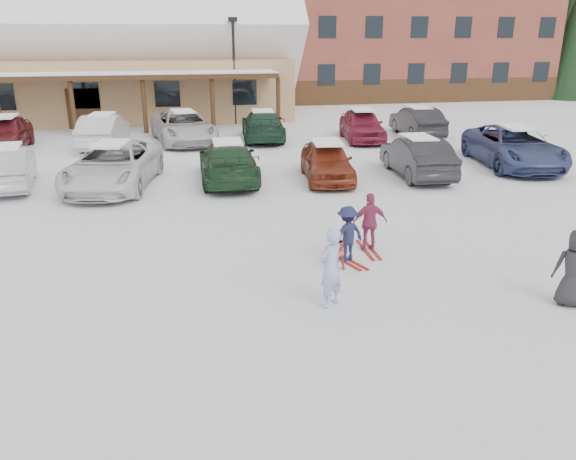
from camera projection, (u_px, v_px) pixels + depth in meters
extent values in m
plane|color=white|center=(283.00, 293.00, 11.49)|extent=(160.00, 160.00, 0.00)
cube|color=tan|center=(61.00, 88.00, 35.22)|extent=(28.00, 10.00, 3.60)
cube|color=#422814|center=(36.00, 77.00, 29.12)|extent=(25.20, 2.60, 0.25)
cube|color=white|center=(53.00, 25.00, 33.99)|extent=(29.12, 9.69, 9.69)
cube|color=brown|center=(386.00, 22.00, 47.61)|extent=(24.00, 14.00, 12.00)
cube|color=brown|center=(203.00, 41.00, 45.31)|extent=(7.00, 12.60, 9.00)
cube|color=#422814|center=(415.00, 91.00, 42.84)|extent=(24.00, 0.10, 1.80)
cylinder|color=black|center=(234.00, 74.00, 32.19)|extent=(0.16, 0.16, 5.67)
cube|color=black|center=(233.00, 19.00, 31.22)|extent=(0.50, 0.25, 0.25)
cylinder|color=black|center=(569.00, 90.00, 46.33)|extent=(0.60, 0.60, 1.32)
cylinder|color=black|center=(261.00, 84.00, 53.17)|extent=(0.60, 0.60, 1.08)
cone|color=black|center=(260.00, 33.00, 51.65)|extent=(3.96, 3.96, 8.10)
cylinder|color=black|center=(517.00, 77.00, 60.01)|extent=(0.60, 0.60, 1.38)
cone|color=black|center=(524.00, 18.00, 58.08)|extent=(5.06, 5.06, 10.35)
imported|color=#98ABD9|center=(331.00, 268.00, 10.69)|extent=(0.69, 0.65, 1.59)
imported|color=#C34C3C|center=(336.00, 250.00, 12.50)|extent=(0.50, 0.43, 0.91)
imported|color=#191D3E|center=(347.00, 234.00, 12.89)|extent=(0.97, 0.75, 1.33)
cube|color=maroon|center=(346.00, 260.00, 13.10)|extent=(0.66, 1.39, 0.03)
imported|color=#9D3158|center=(370.00, 222.00, 13.51)|extent=(0.86, 0.38, 1.45)
cube|color=maroon|center=(369.00, 250.00, 13.74)|extent=(0.24, 1.41, 0.03)
imported|color=#242426|center=(575.00, 268.00, 10.74)|extent=(0.90, 0.78, 1.55)
imported|color=#ACABAF|center=(7.00, 167.00, 19.15)|extent=(2.14, 4.50, 1.43)
imported|color=silver|center=(113.00, 166.00, 19.18)|extent=(3.43, 5.84, 1.52)
imported|color=#1D3B20|center=(228.00, 162.00, 20.00)|extent=(2.12, 4.96, 1.42)
imported|color=maroon|center=(327.00, 161.00, 20.16)|extent=(2.08, 4.25, 1.40)
imported|color=#242326|center=(417.00, 157.00, 20.70)|extent=(1.81, 4.53, 1.47)
imported|color=#374270|center=(514.00, 147.00, 22.27)|extent=(3.41, 5.96, 1.56)
imported|color=maroon|center=(6.00, 133.00, 25.42)|extent=(2.01, 4.57, 1.53)
imported|color=silver|center=(104.00, 131.00, 26.03)|extent=(2.06, 4.79, 1.54)
imported|color=silver|center=(183.00, 127.00, 27.18)|extent=(3.40, 5.85, 1.53)
imported|color=#1B3A28|center=(263.00, 125.00, 27.87)|extent=(2.45, 5.13, 1.44)
imported|color=maroon|center=(362.00, 125.00, 27.71)|extent=(2.32, 4.67, 1.53)
imported|color=black|center=(417.00, 122.00, 28.94)|extent=(1.78, 4.57, 1.48)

